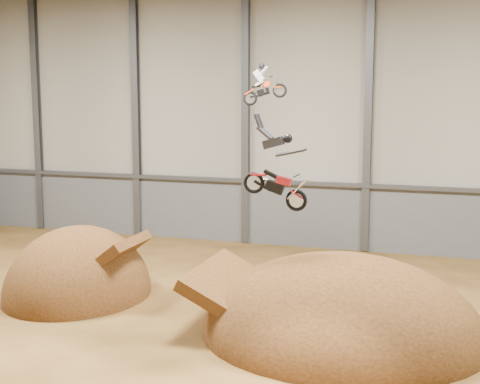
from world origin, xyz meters
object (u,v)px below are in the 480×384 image
(fmx_rider_b, at_px, (272,163))
(takeoff_ramp, at_px, (79,295))
(fmx_rider_a, at_px, (267,81))
(landing_ramp, at_px, (341,336))

(fmx_rider_b, bearing_deg, takeoff_ramp, 172.17)
(takeoff_ramp, xyz_separation_m, fmx_rider_a, (7.31, 2.99, 8.91))
(takeoff_ramp, distance_m, fmx_rider_a, 11.91)
(takeoff_ramp, height_order, landing_ramp, takeoff_ramp)
(takeoff_ramp, bearing_deg, fmx_rider_a, 22.25)
(landing_ramp, height_order, fmx_rider_a, fmx_rider_a)
(landing_ramp, bearing_deg, fmx_rider_a, 132.52)
(takeoff_ramp, bearing_deg, landing_ramp, -6.65)
(fmx_rider_a, relative_size, fmx_rider_b, 0.58)
(fmx_rider_a, bearing_deg, landing_ramp, -51.76)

